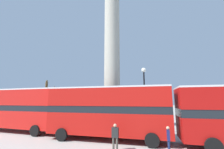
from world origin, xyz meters
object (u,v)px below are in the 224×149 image
Objects in this scene: bus_c at (108,110)px; pedestrian_near_lamp at (169,139)px; monument_column at (112,73)px; bus_b at (16,108)px; street_lamp at (145,94)px; pedestrian_by_plinth at (115,136)px; equestrian_statue at (45,111)px.

pedestrian_near_lamp is (4.55, -2.17, -1.52)m from bus_c.
bus_b is (-9.91, -3.46, -4.00)m from monument_column.
monument_column is 10.07m from pedestrian_near_lamp.
pedestrian_near_lamp is (1.59, -4.66, -2.91)m from street_lamp.
pedestrian_by_plinth is (11.98, -3.40, -1.49)m from bus_b.
bus_b is 7.21× the size of pedestrian_near_lamp.
bus_b is 1.15× the size of bus_c.
street_lamp reaches higher than equestrian_statue.
pedestrian_near_lamp is at bearing 12.95° from pedestrian_by_plinth.
bus_b reaches higher than pedestrian_near_lamp.
bus_b is 10.75m from bus_c.
monument_column reaches higher than bus_c.
street_lamp is (14.47, -3.91, 2.05)m from equestrian_statue.
pedestrian_near_lamp is at bearing -8.50° from bus_b.
bus_c is 13.18m from equestrian_statue.
equestrian_statue is at bearing 164.89° from street_lamp.
equestrian_statue reaches higher than bus_b.
equestrian_statue is (-10.69, 2.12, -4.70)m from monument_column.
monument_column is at bearing 100.26° from bus_c.
equestrian_statue is at bearing 150.39° from bus_c.
bus_c is 1.56× the size of street_lamp.
equestrian_statue reaches higher than pedestrian_near_lamp.
equestrian_statue is at bearing 150.57° from pedestrian_by_plinth.
equestrian_statue is (-0.79, 5.58, -0.70)m from bus_b.
monument_column is at bearing 154.63° from street_lamp.
equestrian_statue is 3.88× the size of pedestrian_near_lamp.
pedestrian_near_lamp is at bearing -50.21° from monument_column.
street_lamp reaches higher than pedestrian_near_lamp.
pedestrian_near_lamp is (16.06, -8.56, -0.86)m from equestrian_statue.
equestrian_statue is at bearing 100.58° from bus_b.
street_lamp reaches higher than pedestrian_by_plinth.
monument_column reaches higher than street_lamp.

